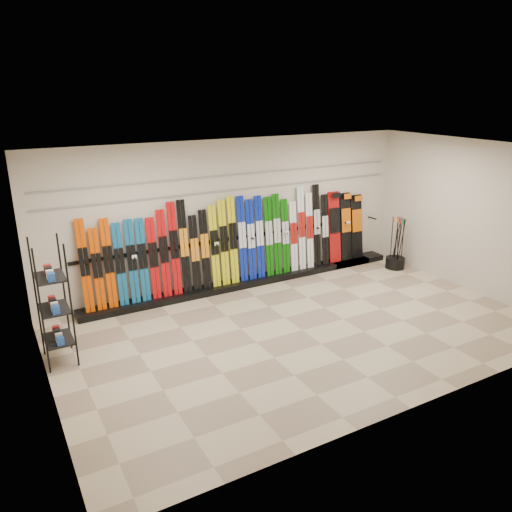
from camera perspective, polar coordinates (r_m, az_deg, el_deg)
floor at (r=8.64m, az=5.29°, el=-8.44°), size 8.00×8.00×0.00m
back_wall at (r=10.14m, az=-2.43°, el=4.83°), size 8.00×0.00×8.00m
left_wall at (r=6.77m, az=-23.64°, el=-4.02°), size 0.00×5.00×5.00m
right_wall at (r=10.79m, az=23.46°, el=4.13°), size 0.00×5.00×5.00m
ceiling at (r=7.75m, az=5.96°, el=11.71°), size 8.00×8.00×0.00m
ski_rack_base at (r=10.50m, az=-0.68°, el=-2.93°), size 8.00×0.40×0.12m
skis at (r=9.96m, az=-4.08°, el=1.26°), size 5.37×0.23×1.82m
snowboards at (r=11.65m, az=10.19°, el=3.29°), size 0.95×0.25×1.61m
accessory_rack at (r=7.90m, az=-22.14°, el=-4.94°), size 0.40×0.60×1.90m
pole_bin at (r=11.84m, az=15.59°, el=-0.74°), size 0.43×0.43×0.25m
ski_poles at (r=11.66m, az=15.87°, el=1.45°), size 0.28×0.33×1.18m
slatwall_rail_0 at (r=10.01m, az=-2.41°, el=7.59°), size 7.60×0.02×0.03m
slatwall_rail_1 at (r=9.96m, az=-2.44°, el=9.28°), size 7.60×0.02×0.03m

